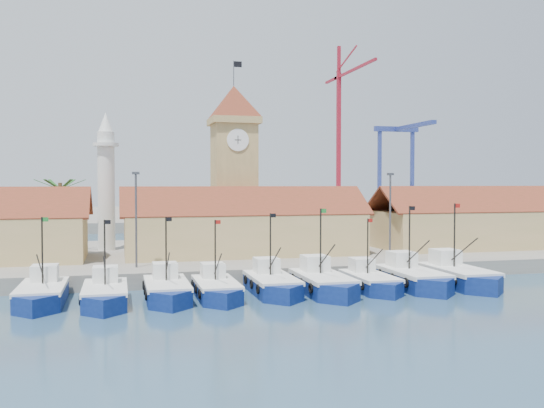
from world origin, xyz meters
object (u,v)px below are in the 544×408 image
object	(u,v)px
boat_4	(273,286)
clock_tower	(234,162)
boat_0	(41,295)
minaret	(106,181)

from	to	relation	value
boat_4	clock_tower	size ratio (longest dim) A/B	0.42
boat_0	clock_tower	xyz separation A→B (m)	(19.45, 22.67, 11.22)
boat_0	boat_4	bearing A→B (deg)	-0.38
boat_0	boat_4	size ratio (longest dim) A/B	0.99
boat_0	boat_4	distance (m)	18.53
boat_0	clock_tower	size ratio (longest dim) A/B	0.42
minaret	boat_4	bearing A→B (deg)	-60.41
clock_tower	minaret	xyz separation A→B (m)	(-15.00, 2.00, -2.23)
boat_0	minaret	distance (m)	26.63
boat_4	minaret	xyz separation A→B (m)	(-14.08, 24.79, 8.98)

